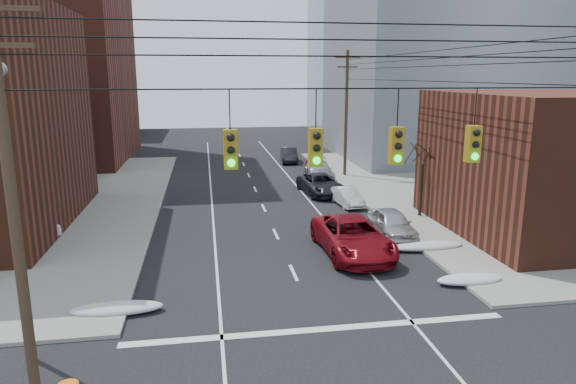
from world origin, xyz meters
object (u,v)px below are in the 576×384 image
object	(u,v)px
parked_car_f	(289,155)
lot_car_b	(31,200)
red_pickup	(352,237)
lot_car_d	(4,185)
lot_car_a	(19,228)
parked_car_b	(347,197)
parked_car_e	(315,166)
parked_car_c	(321,184)
parked_car_a	(392,223)
parked_car_d	(319,170)

from	to	relation	value
parked_car_f	lot_car_b	size ratio (longest dim) A/B	0.86
lot_car_b	parked_car_f	bearing A→B (deg)	-63.00
red_pickup	lot_car_d	bearing A→B (deg)	141.10
red_pickup	lot_car_a	xyz separation A→B (m)	(-17.36, 4.62, -0.09)
red_pickup	lot_car_d	size ratio (longest dim) A/B	1.64
lot_car_a	parked_car_b	bearing A→B (deg)	-94.75
parked_car_e	parked_car_c	bearing A→B (deg)	-95.18
parked_car_a	lot_car_a	bearing A→B (deg)	174.24
lot_car_a	lot_car_b	world-z (taller)	lot_car_b
parked_car_b	lot_car_a	size ratio (longest dim) A/B	0.92
parked_car_f	lot_car_b	world-z (taller)	lot_car_b
parked_car_c	parked_car_d	xyz separation A→B (m)	(1.17, 5.74, -0.00)
parked_car_a	red_pickup	bearing A→B (deg)	-140.93
parked_car_a	parked_car_f	world-z (taller)	parked_car_a
parked_car_d	lot_car_d	size ratio (longest dim) A/B	1.32
parked_car_d	parked_car_e	bearing A→B (deg)	89.60
parked_car_e	lot_car_a	size ratio (longest dim) A/B	0.92
parked_car_e	lot_car_a	xyz separation A→B (m)	(-20.22, -17.65, 0.18)
red_pickup	lot_car_b	distance (m)	21.82
parked_car_a	parked_car_c	world-z (taller)	parked_car_a
parked_car_f	lot_car_d	bearing A→B (deg)	-148.34
parked_car_b	parked_car_c	world-z (taller)	parked_car_c
parked_car_a	parked_car_e	xyz separation A→B (m)	(-0.15, 19.88, -0.13)
lot_car_a	lot_car_b	xyz separation A→B (m)	(-1.38, 6.55, 0.06)
parked_car_c	lot_car_b	bearing A→B (deg)	-178.95
parked_car_f	lot_car_d	world-z (taller)	lot_car_d
red_pickup	lot_car_d	xyz separation A→B (m)	(-22.28, 16.72, -0.08)
parked_car_d	parked_car_f	xyz separation A→B (m)	(-1.17, 9.21, -0.02)
parked_car_a	parked_car_d	xyz separation A→B (m)	(-0.43, 16.81, -0.00)
parked_car_d	lot_car_a	size ratio (longest dim) A/B	1.29
lot_car_d	lot_car_a	bearing A→B (deg)	-136.24
parked_car_d	parked_car_c	bearing A→B (deg)	-96.87
parked_car_c	parked_car_e	bearing A→B (deg)	75.23
lot_car_b	lot_car_d	distance (m)	6.58
parked_car_b	red_pickup	bearing A→B (deg)	-110.31
parked_car_b	parked_car_d	size ratio (longest dim) A/B	0.71
lot_car_a	lot_car_d	xyz separation A→B (m)	(-4.92, 12.10, 0.01)
parked_car_a	parked_car_e	distance (m)	19.88
parked_car_f	lot_car_a	size ratio (longest dim) A/B	1.12
parked_car_a	lot_car_a	xyz separation A→B (m)	(-20.37, 2.22, 0.05)
lot_car_d	red_pickup	bearing A→B (deg)	-105.24
red_pickup	parked_car_c	bearing A→B (deg)	82.03
parked_car_a	parked_car_d	distance (m)	16.82
parked_car_c	parked_car_f	distance (m)	14.95
parked_car_e	lot_car_a	world-z (taller)	lot_car_a
parked_car_e	parked_car_a	bearing A→B (deg)	-85.41
parked_car_b	lot_car_b	distance (m)	21.25
parked_car_e	parked_car_d	bearing A→B (deg)	-90.93
lot_car_d	lot_car_b	bearing A→B (deg)	-125.89
lot_car_b	lot_car_d	xyz separation A→B (m)	(-3.53, 5.55, -0.05)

